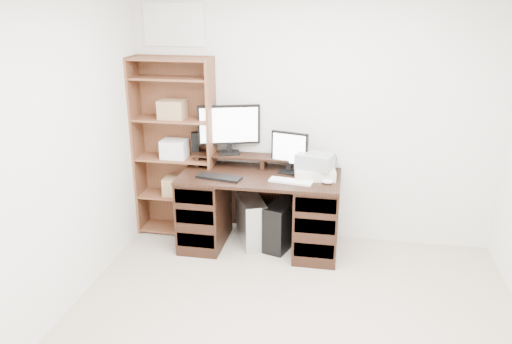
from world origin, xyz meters
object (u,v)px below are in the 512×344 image
(tower_silver, at_px, (251,221))
(tower_black, at_px, (282,224))
(monitor_wide, at_px, (229,127))
(monitor_small, at_px, (289,151))
(printer, at_px, (315,173))
(bookshelf, at_px, (175,146))
(desk, at_px, (260,210))

(tower_silver, height_order, tower_black, tower_silver)
(tower_black, bearing_deg, monitor_wide, 177.65)
(monitor_small, relative_size, printer, 1.07)
(tower_silver, relative_size, tower_black, 0.94)
(monitor_wide, bearing_deg, bookshelf, 165.72)
(monitor_small, xyz_separation_m, printer, (0.25, -0.10, -0.17))
(desk, distance_m, monitor_small, 0.64)
(printer, bearing_deg, monitor_wide, 157.63)
(monitor_wide, relative_size, monitor_small, 1.49)
(desk, bearing_deg, printer, 1.42)
(desk, bearing_deg, monitor_small, 23.94)
(monitor_wide, relative_size, tower_black, 1.17)
(monitor_wide, xyz_separation_m, bookshelf, (-0.55, -0.03, -0.22))
(monitor_wide, relative_size, bookshelf, 0.33)
(desk, relative_size, monitor_small, 3.80)
(tower_black, height_order, bookshelf, bookshelf)
(tower_silver, height_order, bookshelf, bookshelf)
(monitor_wide, height_order, tower_silver, monitor_wide)
(monitor_small, relative_size, tower_black, 0.79)
(monitor_wide, bearing_deg, tower_silver, -53.22)
(desk, xyz_separation_m, bookshelf, (-0.90, 0.21, 0.53))
(desk, relative_size, bookshelf, 0.83)
(desk, distance_m, tower_black, 0.27)
(monitor_small, height_order, tower_silver, monitor_small)
(desk, xyz_separation_m, printer, (0.51, 0.01, 0.41))
(desk, relative_size, tower_silver, 3.19)
(desk, distance_m, tower_silver, 0.19)
(monitor_small, bearing_deg, tower_black, -109.70)
(monitor_small, height_order, printer, monitor_small)
(printer, xyz_separation_m, tower_silver, (-0.61, 0.05, -0.56))
(tower_black, bearing_deg, desk, -151.21)
(monitor_small, xyz_separation_m, tower_black, (-0.05, -0.07, -0.73))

